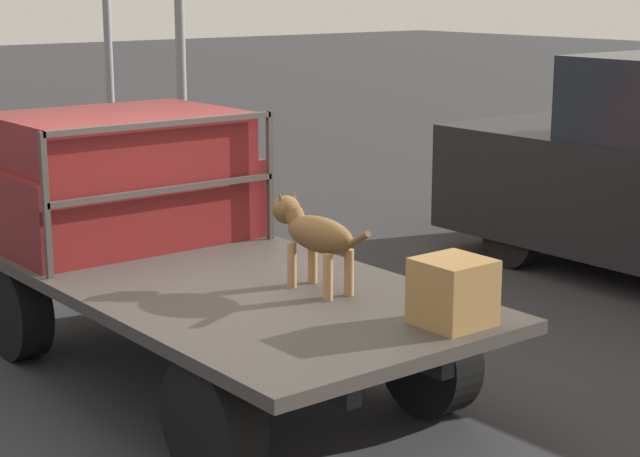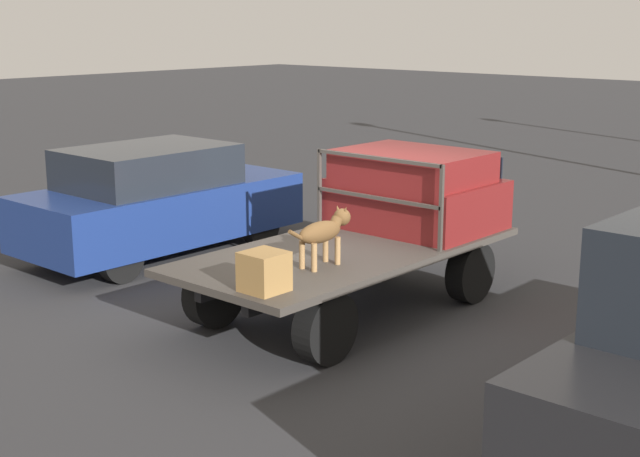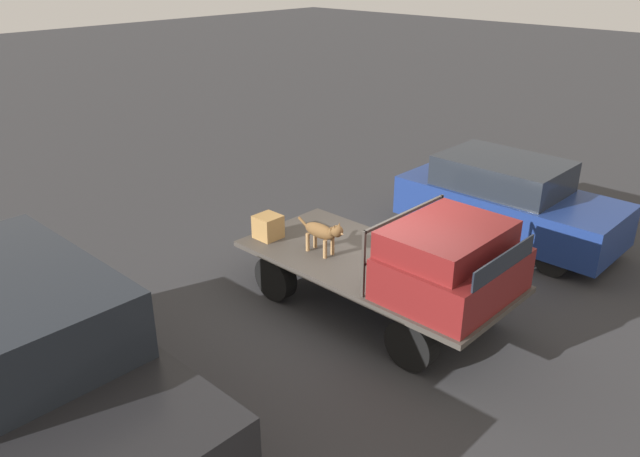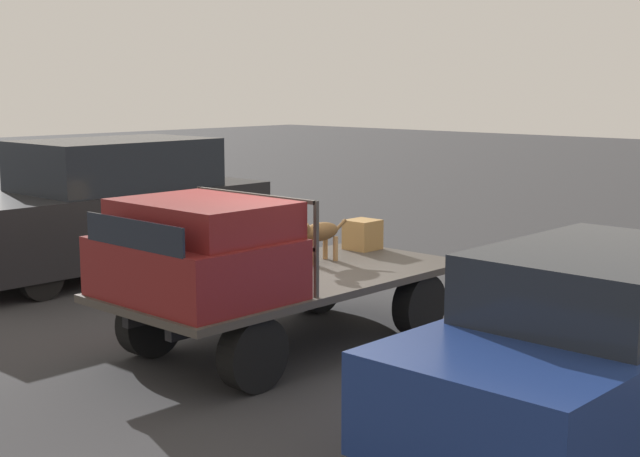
{
  "view_description": "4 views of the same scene",
  "coord_description": "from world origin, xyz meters",
  "views": [
    {
      "loc": [
        -5.84,
        3.67,
        2.65
      ],
      "look_at": [
        -0.81,
        -0.31,
        1.18
      ],
      "focal_mm": 60.0,
      "sensor_mm": 36.0,
      "label": 1
    },
    {
      "loc": [
        -7.42,
        -6.18,
        3.27
      ],
      "look_at": [
        -0.81,
        -0.31,
        1.18
      ],
      "focal_mm": 50.0,
      "sensor_mm": 36.0,
      "label": 2
    },
    {
      "loc": [
        5.09,
        -6.52,
        5.0
      ],
      "look_at": [
        -0.81,
        -0.31,
        1.18
      ],
      "focal_mm": 35.0,
      "sensor_mm": 36.0,
      "label": 3
    },
    {
      "loc": [
        6.74,
        6.76,
        2.84
      ],
      "look_at": [
        -0.81,
        -0.31,
        1.18
      ],
      "focal_mm": 50.0,
      "sensor_mm": 36.0,
      "label": 4
    }
  ],
  "objects": [
    {
      "name": "truck_cab",
      "position": [
        1.28,
        0.0,
        1.23
      ],
      "size": [
        1.45,
        1.81,
        0.95
      ],
      "color": "maroon",
      "rests_on": "flatbed_truck"
    },
    {
      "name": "dog",
      "position": [
        -0.74,
        -0.31,
        1.14
      ],
      "size": [
        0.94,
        0.23,
        0.59
      ],
      "rotation": [
        0.0,
        0.0,
        -0.1
      ],
      "color": "#9E7547",
      "rests_on": "flatbed_truck"
    },
    {
      "name": "ground_plane",
      "position": [
        0.0,
        0.0,
        0.0
      ],
      "size": [
        80.0,
        80.0,
        0.0
      ],
      "primitive_type": "plane",
      "color": "#2D2D30"
    },
    {
      "name": "truck_headboard",
      "position": [
        0.51,
        0.0,
        1.41
      ],
      "size": [
        0.04,
        1.81,
        0.96
      ],
      "color": "#3D3833",
      "rests_on": "flatbed_truck"
    },
    {
      "name": "parked_sedan",
      "position": [
        0.21,
        3.64,
        0.78
      ],
      "size": [
        4.01,
        1.72,
        1.56
      ],
      "rotation": [
        0.0,
        0.0,
        -0.09
      ],
      "color": "black",
      "rests_on": "ground"
    },
    {
      "name": "cargo_crate",
      "position": [
        -1.8,
        -0.48,
        0.97
      ],
      "size": [
        0.38,
        0.38,
        0.38
      ],
      "color": "olive",
      "rests_on": "flatbed_truck"
    },
    {
      "name": "parked_pickup_far",
      "position": [
        -0.85,
        -4.8,
        0.99
      ],
      "size": [
        5.09,
        2.05,
        2.03
      ],
      "rotation": [
        0.0,
        0.0,
        0.02
      ],
      "color": "black",
      "rests_on": "ground"
    },
    {
      "name": "flatbed_truck",
      "position": [
        0.0,
        0.0,
        0.58
      ],
      "size": [
        4.17,
        1.93,
        0.78
      ],
      "color": "black",
      "rests_on": "ground"
    }
  ]
}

